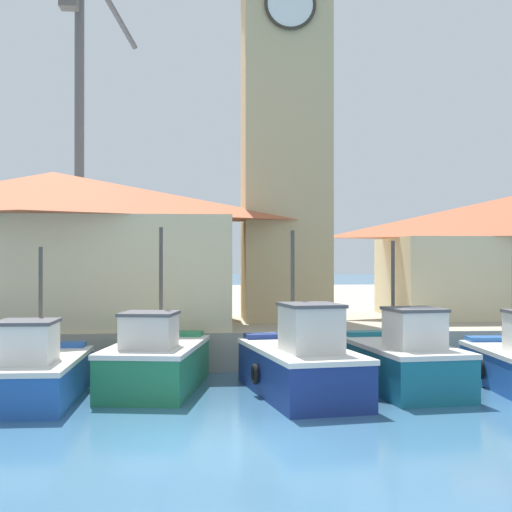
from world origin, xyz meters
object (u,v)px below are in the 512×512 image
Objects in this scene: fishing_boat_left_inner at (156,362)px; fishing_boat_left_outer at (34,373)px; clock_tower at (285,98)px; port_crane_near at (82,160)px; fishing_boat_center at (402,361)px; warehouse_left at (53,247)px; fishing_boat_mid_left at (301,365)px.

fishing_boat_left_outer is at bearing -157.91° from fishing_boat_left_inner.
fishing_boat_left_outer is 0.28× the size of clock_tower.
port_crane_near reaches higher than fishing_boat_left_inner.
warehouse_left is at bearing 148.27° from fishing_boat_center.
fishing_boat_left_inner is 25.75m from port_crane_near.
fishing_boat_mid_left is 27.78m from port_crane_near.
fishing_boat_center is 12.38m from warehouse_left.
warehouse_left is at bearing 122.95° from fishing_boat_left_inner.
clock_tower is at bearing 49.97° from fishing_boat_left_outer.
clock_tower reaches higher than fishing_boat_left_inner.
fishing_boat_mid_left is at bearing -17.23° from fishing_boat_left_inner.
fishing_boat_center is (2.76, 0.70, -0.03)m from fishing_boat_mid_left.
fishing_boat_center is at bearing -31.73° from warehouse_left.
fishing_boat_mid_left reaches higher than fishing_boat_center.
fishing_boat_mid_left is at bearing 0.15° from fishing_boat_left_outer.
clock_tower is 9.82m from warehouse_left.
fishing_boat_left_outer is 0.98× the size of fishing_boat_left_inner.
fishing_boat_center is 0.40× the size of warehouse_left.
fishing_boat_mid_left is 0.26× the size of port_crane_near.
warehouse_left is at bearing -83.64° from port_crane_near.
port_crane_near is at bearing 116.86° from fishing_boat_center.
warehouse_left is at bearing 98.05° from fishing_boat_left_outer.
fishing_boat_left_outer is 0.39× the size of warehouse_left.
fishing_boat_left_outer is at bearing -81.95° from warehouse_left.
fishing_boat_left_inner is at bearing -57.05° from warehouse_left.
fishing_boat_mid_left is at bearing -94.05° from clock_tower.
fishing_boat_left_outer is 7.76m from warehouse_left.
port_crane_near reaches higher than fishing_boat_mid_left.
fishing_boat_left_inner reaches higher than fishing_boat_mid_left.
fishing_boat_left_inner is 6.41m from fishing_boat_center.
warehouse_left is (-10.20, 6.31, 3.07)m from fishing_boat_center.
port_crane_near is (-9.42, 24.75, 8.40)m from fishing_boat_mid_left.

